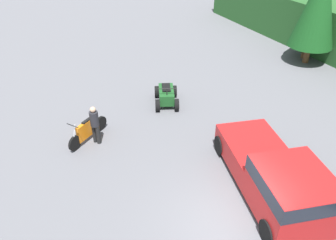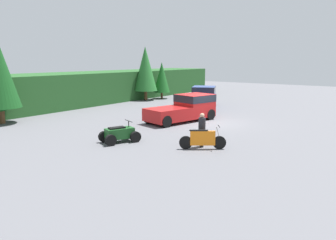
% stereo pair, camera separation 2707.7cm
% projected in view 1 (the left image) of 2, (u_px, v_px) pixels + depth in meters
% --- Properties ---
extents(ground_plane, '(80.00, 80.00, 0.00)m').
position_uv_depth(ground_plane, '(232.00, 227.00, 10.45)').
color(ground_plane, '#5B5B60').
extents(tree_left, '(2.36, 2.36, 5.37)m').
position_uv_depth(tree_left, '(314.00, 10.00, 20.48)').
color(tree_left, brown).
rests_on(tree_left, ground_plane).
extents(tree_mid_left, '(2.78, 2.78, 6.32)m').
position_uv_depth(tree_mid_left, '(319.00, 4.00, 19.54)').
color(tree_mid_left, brown).
rests_on(tree_mid_left, ground_plane).
extents(pickup_truck_red, '(5.76, 3.39, 1.91)m').
position_uv_depth(pickup_truck_red, '(277.00, 177.00, 10.95)').
color(pickup_truck_red, red).
rests_on(pickup_truck_red, ground_plane).
extents(dirt_bike, '(1.47, 1.99, 1.21)m').
position_uv_depth(dirt_bike, '(88.00, 130.00, 14.13)').
color(dirt_bike, black).
rests_on(dirt_bike, ground_plane).
extents(quad_atv, '(2.34, 1.85, 1.15)m').
position_uv_depth(quad_atv, '(166.00, 95.00, 16.82)').
color(quad_atv, black).
rests_on(quad_atv, ground_plane).
extents(rider_person, '(0.51, 0.51, 1.78)m').
position_uv_depth(rider_person, '(95.00, 124.00, 13.69)').
color(rider_person, black).
rests_on(rider_person, ground_plane).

